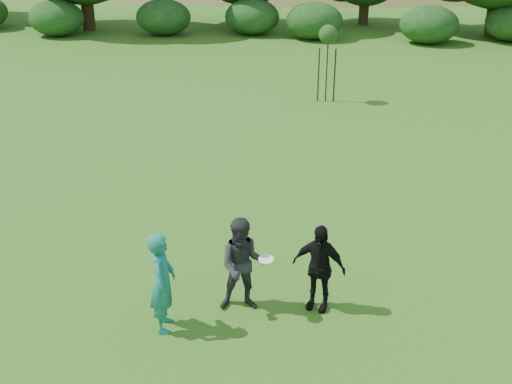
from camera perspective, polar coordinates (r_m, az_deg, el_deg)
ground at (r=12.02m, az=-1.88°, el=-10.70°), size 120.00×120.00×0.00m
player_teal at (r=11.26m, az=-8.31°, el=-7.94°), size 0.54×0.74×1.87m
player_grey at (r=11.67m, az=-1.15°, el=-6.52°), size 0.99×0.82×1.83m
player_black at (r=11.78m, az=5.60°, el=-6.67°), size 1.07×0.66×1.71m
frisbee at (r=11.32m, az=0.91°, el=-6.00°), size 0.27×0.27×0.07m
sapling at (r=24.12m, az=6.44°, el=13.55°), size 0.70×0.70×2.85m
hillside at (r=80.43m, az=5.73°, el=10.75°), size 150.00×72.00×52.00m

